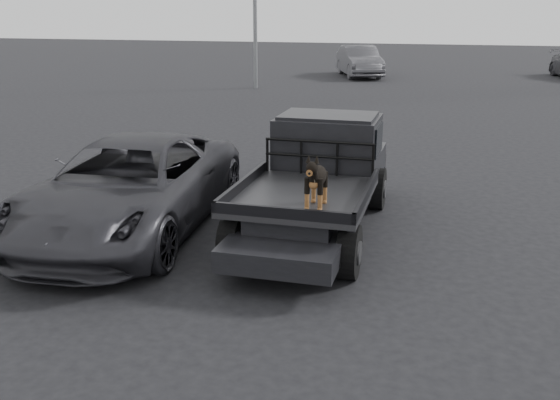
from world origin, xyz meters
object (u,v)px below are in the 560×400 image
(dog, at_px, (317,181))
(parked_suv, at_px, (130,187))
(distant_car_a, at_px, (359,61))
(flatbed_ute, at_px, (316,205))

(dog, bearing_deg, parked_suv, 167.32)
(distant_car_a, bearing_deg, dog, -103.03)
(flatbed_ute, bearing_deg, dog, -77.96)
(flatbed_ute, relative_size, distant_car_a, 1.10)
(dog, bearing_deg, flatbed_ute, 102.04)
(dog, height_order, distant_car_a, dog)
(flatbed_ute, relative_size, parked_suv, 1.00)
(flatbed_ute, distance_m, dog, 1.74)
(dog, bearing_deg, distant_car_a, 97.00)
(dog, xyz_separation_m, distant_car_a, (-3.19, 26.00, -0.48))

